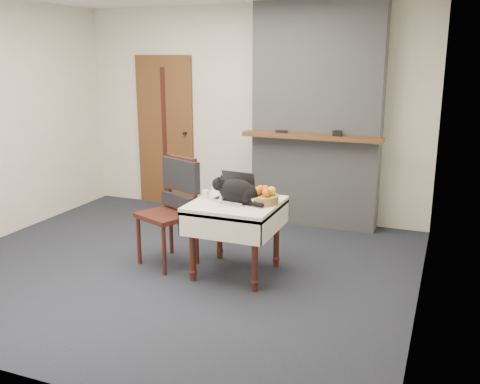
% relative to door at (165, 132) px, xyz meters
% --- Properties ---
extents(ground, '(4.50, 4.50, 0.00)m').
position_rel_door_xyz_m(ground, '(1.20, -1.97, -1.00)').
color(ground, black).
rests_on(ground, ground).
extents(room_shell, '(4.52, 4.01, 2.61)m').
position_rel_door_xyz_m(room_shell, '(1.20, -1.51, 0.76)').
color(room_shell, beige).
rests_on(room_shell, ground).
extents(door, '(0.82, 0.10, 2.00)m').
position_rel_door_xyz_m(door, '(0.00, 0.00, 0.00)').
color(door, brown).
rests_on(door, ground).
extents(chimney, '(1.62, 0.48, 2.60)m').
position_rel_door_xyz_m(chimney, '(2.10, -0.13, 0.30)').
color(chimney, gray).
rests_on(chimney, ground).
extents(side_table, '(0.78, 0.78, 0.70)m').
position_rel_door_xyz_m(side_table, '(1.81, -1.92, -0.41)').
color(side_table, '#36110E').
rests_on(side_table, ground).
extents(laptop, '(0.36, 0.32, 0.25)m').
position_rel_door_xyz_m(laptop, '(1.76, -1.83, -0.24)').
color(laptop, '#B7B7BC').
rests_on(laptop, side_table).
extents(cat, '(0.53, 0.23, 0.25)m').
position_rel_door_xyz_m(cat, '(1.84, -1.94, -0.19)').
color(cat, black).
rests_on(cat, side_table).
extents(cream_jar, '(0.07, 0.07, 0.07)m').
position_rel_door_xyz_m(cream_jar, '(1.50, -1.90, -0.26)').
color(cream_jar, silver).
rests_on(cream_jar, side_table).
extents(pill_bottle, '(0.04, 0.04, 0.07)m').
position_rel_door_xyz_m(pill_bottle, '(2.01, -1.99, -0.26)').
color(pill_bottle, '#975A12').
rests_on(pill_bottle, side_table).
extents(fruit_basket, '(0.27, 0.27, 0.15)m').
position_rel_door_xyz_m(fruit_basket, '(2.06, -1.86, -0.24)').
color(fruit_basket, '#A88644').
rests_on(fruit_basket, side_table).
extents(desk_clutter, '(0.11, 0.09, 0.01)m').
position_rel_door_xyz_m(desk_clutter, '(1.97, -1.86, -0.30)').
color(desk_clutter, black).
rests_on(desk_clutter, side_table).
extents(chair, '(0.62, 0.61, 1.06)m').
position_rel_door_xyz_m(chair, '(1.14, -1.84, -0.33)').
color(chair, '#36110E').
rests_on(chair, ground).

